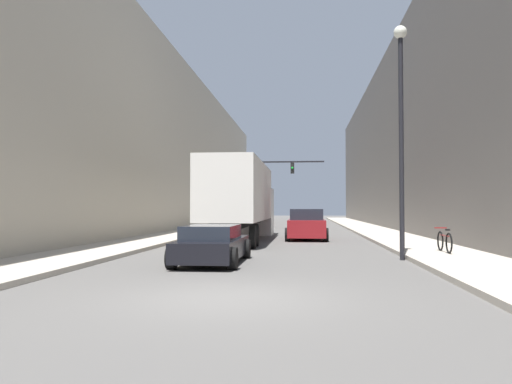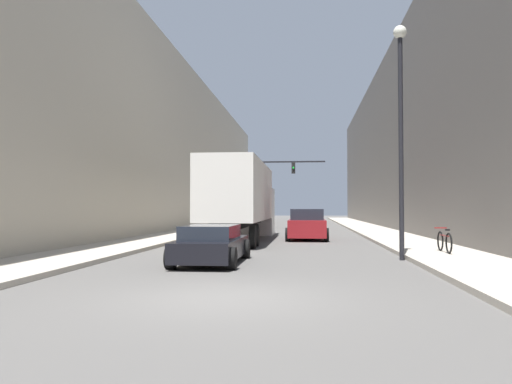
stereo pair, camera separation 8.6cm
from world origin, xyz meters
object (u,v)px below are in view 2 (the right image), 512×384
(semi_truck, at_px, (242,198))
(street_lamp, at_px, (401,112))
(suv_car, at_px, (307,225))
(traffic_signal_gantry, at_px, (255,179))
(sedan_car, at_px, (212,244))
(parked_bicycle, at_px, (444,241))

(semi_truck, relative_size, street_lamp, 1.68)
(suv_car, xyz_separation_m, street_lamp, (3.11, -10.50, 4.12))
(suv_car, relative_size, traffic_signal_gantry, 0.63)
(sedan_car, height_order, traffic_signal_gantry, traffic_signal_gantry)
(semi_truck, relative_size, traffic_signal_gantry, 1.68)
(suv_car, distance_m, traffic_signal_gantry, 14.25)
(suv_car, bearing_deg, traffic_signal_gantry, 107.71)
(semi_truck, relative_size, sedan_car, 2.91)
(semi_truck, height_order, sedan_car, semi_truck)
(traffic_signal_gantry, height_order, parked_bicycle, traffic_signal_gantry)
(suv_car, bearing_deg, sedan_car, -103.79)
(sedan_car, bearing_deg, suv_car, 76.21)
(traffic_signal_gantry, distance_m, parked_bicycle, 24.29)
(parked_bicycle, bearing_deg, sedan_car, -159.23)
(semi_truck, xyz_separation_m, suv_car, (3.40, 1.10, -1.44))
(street_lamp, bearing_deg, semi_truck, 124.72)
(traffic_signal_gantry, bearing_deg, semi_truck, -86.74)
(semi_truck, bearing_deg, suv_car, 17.92)
(semi_truck, height_order, parked_bicycle, semi_truck)
(traffic_signal_gantry, xyz_separation_m, parked_bicycle, (9.07, -22.25, -3.55))
(suv_car, height_order, parked_bicycle, suv_car)
(traffic_signal_gantry, bearing_deg, suv_car, -72.29)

